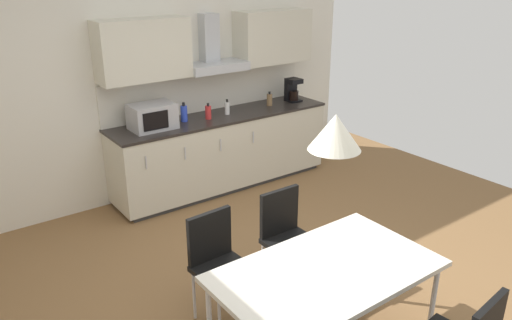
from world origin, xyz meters
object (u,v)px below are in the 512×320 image
bottle_blue (184,113)px  chair_far_left (218,257)px  microwave (152,116)px  chair_far_right (286,231)px  coffee_maker (292,90)px  bottle_white (227,108)px  bottle_red (208,112)px  bottle_brown (269,100)px  dining_table (326,274)px  pendant_lamp (335,132)px

bottle_blue → chair_far_left: size_ratio=0.26×
microwave → chair_far_right: size_ratio=0.55×
bottle_blue → chair_far_left: bearing=-113.0°
bottle_blue → chair_far_left: 2.39m
coffee_maker → chair_far_right: coffee_maker is taller
microwave → bottle_blue: size_ratio=2.16×
bottle_white → chair_far_right: 2.29m
coffee_maker → bottle_blue: size_ratio=1.35×
bottle_red → bottle_blue: size_ratio=0.85×
microwave → chair_far_left: size_ratio=0.55×
bottle_brown → bottle_red: (-0.94, -0.05, 0.00)m
coffee_maker → bottle_white: (-1.05, -0.03, -0.07)m
microwave → bottle_brown: 1.63m
bottle_blue → bottle_brown: bearing=-1.6°
bottle_red → bottle_blue: bottle_blue is taller
bottle_white → chair_far_left: (-1.47, -2.10, -0.46)m
microwave → bottle_red: (0.69, -0.04, -0.06)m
bottle_red → chair_far_left: bottle_red is taller
bottle_white → bottle_brown: bearing=1.4°
bottle_white → dining_table: size_ratio=0.12×
coffee_maker → dining_table: (-2.18, -2.95, -0.37)m
microwave → coffee_maker: coffee_maker is taller
bottle_blue → chair_far_right: bearing=-96.3°
bottle_blue → dining_table: bottle_blue is taller
chair_far_right → pendant_lamp: 1.45m
bottle_brown → bottle_white: 0.66m
bottle_red → bottle_blue: (-0.27, 0.08, 0.01)m
bottle_white → dining_table: 3.15m
bottle_red → dining_table: bearing=-106.4°
microwave → dining_table: 2.95m
dining_table → chair_far_left: size_ratio=1.71×
microwave → dining_table: microwave is taller
chair_far_left → pendant_lamp: (0.34, -0.82, 1.15)m
dining_table → bottle_white: bearing=68.8°
bottle_brown → dining_table: bearing=-121.4°
coffee_maker → bottle_blue: coffee_maker is taller
chair_far_right → chair_far_left: bearing=-180.0°
microwave → chair_far_left: 2.23m
bottle_brown → chair_far_right: (-1.45, -2.12, -0.46)m
coffee_maker → chair_far_right: size_ratio=0.34×
bottle_brown → bottle_red: bearing=-177.1°
bottle_brown → bottle_blue: (-1.22, 0.03, 0.02)m
coffee_maker → bottle_red: size_ratio=1.59×
bottle_brown → pendant_lamp: pendant_lamp is taller
bottle_brown → dining_table: (-1.79, -2.94, -0.30)m
bottle_red → chair_far_left: 2.43m
bottle_red → bottle_white: size_ratio=1.02×
bottle_red → pendant_lamp: (-0.85, -2.89, 0.68)m
bottle_red → pendant_lamp: bearing=-106.4°
bottle_red → pendant_lamp: 3.09m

